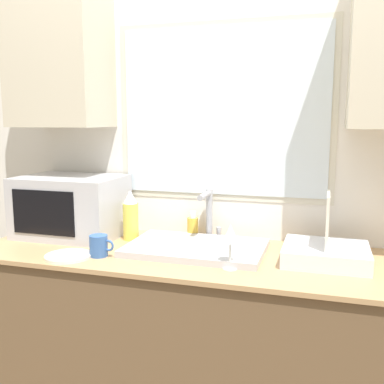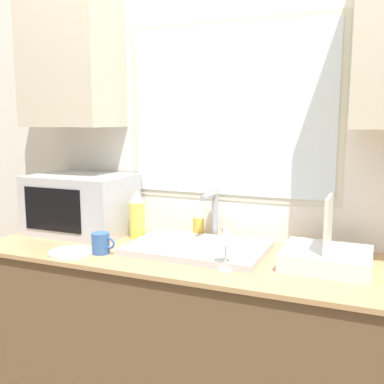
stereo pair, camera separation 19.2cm
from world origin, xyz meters
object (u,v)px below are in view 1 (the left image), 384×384
at_px(wine_glass, 230,235).
at_px(dish_rack, 326,252).
at_px(spray_bottle, 131,216).
at_px(microwave, 71,206).
at_px(soap_bottle, 193,227).
at_px(mug_near_sink, 99,246).
at_px(faucet, 209,210).

bearing_deg(wine_glass, dish_rack, 28.98).
bearing_deg(dish_rack, spray_bottle, 174.18).
distance_m(microwave, soap_bottle, 0.63).
height_order(mug_near_sink, wine_glass, wine_glass).
xyz_separation_m(mug_near_sink, wine_glass, (0.58, -0.00, 0.09)).
bearing_deg(microwave, spray_bottle, 2.11).
xyz_separation_m(microwave, mug_near_sink, (0.31, -0.28, -0.11)).
relative_size(dish_rack, spray_bottle, 1.40).
bearing_deg(wine_glass, microwave, 162.26).
relative_size(spray_bottle, mug_near_sink, 2.20).
relative_size(dish_rack, mug_near_sink, 3.07).
bearing_deg(mug_near_sink, spray_bottle, 86.74).
distance_m(microwave, mug_near_sink, 0.43).
bearing_deg(spray_bottle, mug_near_sink, -93.26).
relative_size(soap_bottle, wine_glass, 0.74).
xyz_separation_m(microwave, soap_bottle, (0.61, 0.13, -0.09)).
height_order(spray_bottle, mug_near_sink, spray_bottle).
distance_m(faucet, dish_rack, 0.60).
distance_m(faucet, wine_glass, 0.45).
height_order(spray_bottle, wine_glass, spray_bottle).
height_order(faucet, dish_rack, dish_rack).
relative_size(faucet, mug_near_sink, 2.21).
relative_size(mug_near_sink, wine_glass, 0.61).
distance_m(soap_bottle, mug_near_sink, 0.51).
relative_size(microwave, dish_rack, 1.48).
bearing_deg(wine_glass, spray_bottle, 152.30).
height_order(dish_rack, mug_near_sink, dish_rack).
distance_m(dish_rack, spray_bottle, 0.93).
bearing_deg(soap_bottle, faucet, -6.48).
bearing_deg(mug_near_sink, wine_glass, -0.16).
distance_m(dish_rack, mug_near_sink, 0.96).
relative_size(spray_bottle, soap_bottle, 1.81).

